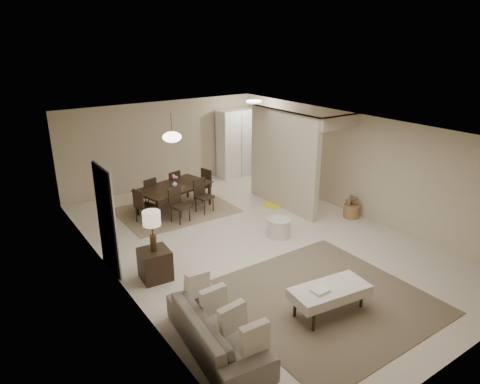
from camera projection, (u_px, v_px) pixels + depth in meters
floor at (255, 241)px, 9.33m from camera, size 9.00×9.00×0.00m
ceiling at (256, 128)px, 8.47m from camera, size 9.00×9.00×0.00m
back_wall at (163, 145)px, 12.38m from camera, size 6.00×0.00×6.00m
left_wall at (114, 220)px, 7.30m from camera, size 0.00×9.00×9.00m
right_wall at (353, 164)px, 10.50m from camera, size 0.00×9.00×9.00m
partition at (283, 160)px, 10.83m from camera, size 0.15×2.50×2.50m
doorway at (106, 221)px, 7.86m from camera, size 0.04×0.90×2.04m
pantry_cabinet at (237, 143)px, 13.43m from camera, size 1.20×0.55×2.10m
flush_light at (254, 102)px, 12.19m from camera, size 0.44×0.44×0.05m
living_rug at (324, 299)px, 7.27m from camera, size 3.20×3.20×0.01m
sofa at (217, 330)px, 6.04m from camera, size 2.10×1.00×0.59m
ottoman_bench at (330, 292)px, 6.81m from camera, size 1.35×0.75×0.46m
side_table at (155, 264)px, 7.81m from camera, size 0.56×0.56×0.58m
table_lamp at (152, 222)px, 7.52m from camera, size 0.32×0.32×0.76m
round_pouf at (279, 228)px, 9.50m from camera, size 0.53×0.53×0.41m
wicker_basket at (351, 211)px, 10.52m from camera, size 0.45×0.45×0.33m
dining_rug at (176, 210)px, 10.98m from camera, size 2.80×2.10×0.01m
dining_table at (175, 198)px, 10.87m from camera, size 2.07×1.49×0.66m
dining_chairs at (175, 195)px, 10.83m from camera, size 2.30×1.90×0.85m
vase at (175, 184)px, 10.73m from camera, size 0.16×0.16×0.14m
yellow_mat at (278, 203)px, 11.45m from camera, size 0.89×0.60×0.01m
pendant_light at (172, 137)px, 10.32m from camera, size 0.46×0.46×0.71m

